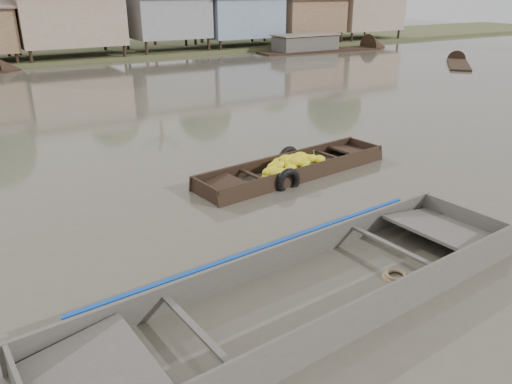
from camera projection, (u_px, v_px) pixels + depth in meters
ground at (288, 238)px, 9.71m from camera, size 120.00×120.00×0.00m
riverbank at (67, 11)px, 35.20m from camera, size 120.00×12.47×10.22m
banana_boat at (292, 169)px, 12.95m from camera, size 5.71×1.96×0.77m
viewer_boat at (308, 297)px, 7.72m from camera, size 8.47×2.82×0.67m
distant_boats at (260, 54)px, 35.56m from camera, size 45.53×15.72×1.38m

